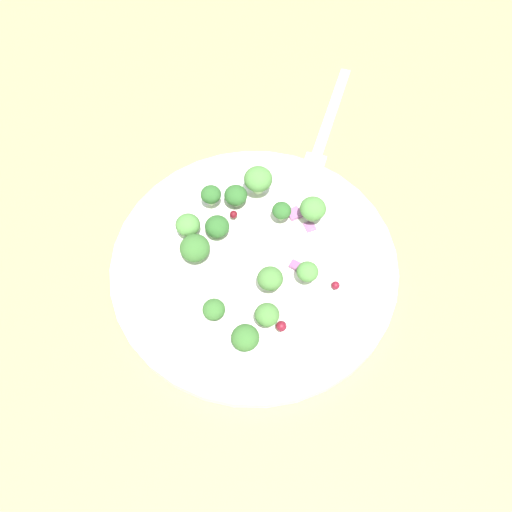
# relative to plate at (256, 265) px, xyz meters

# --- Properties ---
(ground_plane) EXTENTS (1.80, 1.80, 0.02)m
(ground_plane) POSITION_rel_plate_xyz_m (0.02, -0.00, -0.02)
(ground_plane) COLOR tan
(plate) EXTENTS (0.29, 0.29, 0.02)m
(plate) POSITION_rel_plate_xyz_m (0.00, 0.00, 0.00)
(plate) COLOR white
(plate) RESTS_ON ground_plane
(dressing_pool) EXTENTS (0.17, 0.17, 0.00)m
(dressing_pool) POSITION_rel_plate_xyz_m (0.00, -0.00, 0.00)
(dressing_pool) COLOR white
(dressing_pool) RESTS_ON plate
(broccoli_floret_0) EXTENTS (0.02, 0.02, 0.02)m
(broccoli_floret_0) POSITION_rel_plate_xyz_m (-0.05, -0.03, 0.02)
(broccoli_floret_0) COLOR #ADD18E
(broccoli_floret_0) RESTS_ON plate
(broccoli_floret_1) EXTENTS (0.02, 0.02, 0.02)m
(broccoli_floret_1) POSITION_rel_plate_xyz_m (0.00, 0.03, 0.03)
(broccoli_floret_1) COLOR #ADD18E
(broccoli_floret_1) RESTS_ON plate
(broccoli_floret_2) EXTENTS (0.02, 0.02, 0.02)m
(broccoli_floret_2) POSITION_rel_plate_xyz_m (-0.01, -0.07, 0.02)
(broccoli_floret_2) COLOR #8EB77A
(broccoli_floret_2) RESTS_ON plate
(broccoli_floret_3) EXTENTS (0.03, 0.03, 0.03)m
(broccoli_floret_3) POSITION_rel_plate_xyz_m (0.05, -0.03, 0.02)
(broccoli_floret_3) COLOR #ADD18E
(broccoli_floret_3) RESTS_ON plate
(broccoli_floret_4) EXTENTS (0.02, 0.02, 0.02)m
(broccoli_floret_4) POSITION_rel_plate_xyz_m (0.06, 0.03, 0.02)
(broccoli_floret_4) COLOR #ADD18E
(broccoli_floret_4) RESTS_ON plate
(broccoli_floret_5) EXTENTS (0.02, 0.02, 0.02)m
(broccoli_floret_5) POSITION_rel_plate_xyz_m (-0.03, 0.04, 0.02)
(broccoli_floret_5) COLOR #9EC684
(broccoli_floret_5) RESTS_ON plate
(broccoli_floret_6) EXTENTS (0.03, 0.03, 0.03)m
(broccoli_floret_6) POSITION_rel_plate_xyz_m (-0.04, -0.08, 0.03)
(broccoli_floret_6) COLOR #ADD18E
(broccoli_floret_6) RESTS_ON plate
(broccoli_floret_7) EXTENTS (0.02, 0.02, 0.02)m
(broccoli_floret_7) POSITION_rel_plate_xyz_m (0.02, -0.05, 0.02)
(broccoli_floret_7) COLOR #8EB77A
(broccoli_floret_7) RESTS_ON plate
(broccoli_floret_8) EXTENTS (0.02, 0.02, 0.03)m
(broccoli_floret_8) POSITION_rel_plate_xyz_m (0.05, -0.06, 0.02)
(broccoli_floret_8) COLOR #8EB77A
(broccoli_floret_8) RESTS_ON plate
(broccoli_floret_9) EXTENTS (0.03, 0.03, 0.03)m
(broccoli_floret_9) POSITION_rel_plate_xyz_m (0.05, 0.07, 0.02)
(broccoli_floret_9) COLOR #ADD18E
(broccoli_floret_9) RESTS_ON plate
(broccoli_floret_10) EXTENTS (0.02, 0.02, 0.02)m
(broccoli_floret_10) POSITION_rel_plate_xyz_m (0.02, 0.06, 0.02)
(broccoli_floret_10) COLOR #8EB77A
(broccoli_floret_10) RESTS_ON plate
(broccoli_floret_11) EXTENTS (0.02, 0.02, 0.02)m
(broccoli_floret_11) POSITION_rel_plate_xyz_m (0.01, -0.08, 0.02)
(broccoli_floret_11) COLOR #ADD18E
(broccoli_floret_11) RESTS_ON plate
(broccoli_floret_12) EXTENTS (0.03, 0.03, 0.03)m
(broccoli_floret_12) POSITION_rel_plate_xyz_m (-0.07, -0.02, 0.03)
(broccoli_floret_12) COLOR #9EC684
(broccoli_floret_12) RESTS_ON plate
(cranberry_0) EXTENTS (0.01, 0.01, 0.01)m
(cranberry_0) POSITION_rel_plate_xyz_m (0.04, 0.07, 0.01)
(cranberry_0) COLOR maroon
(cranberry_0) RESTS_ON plate
(cranberry_1) EXTENTS (0.01, 0.01, 0.01)m
(cranberry_1) POSITION_rel_plate_xyz_m (-0.00, -0.06, 0.01)
(cranberry_1) COLOR maroon
(cranberry_1) RESTS_ON plate
(cranberry_2) EXTENTS (0.01, 0.01, 0.01)m
(cranberry_2) POSITION_rel_plate_xyz_m (-0.06, 0.06, 0.01)
(cranberry_2) COLOR maroon
(cranberry_2) RESTS_ON plate
(cranberry_3) EXTENTS (0.01, 0.01, 0.01)m
(cranberry_3) POSITION_rel_plate_xyz_m (0.01, 0.07, 0.01)
(cranberry_3) COLOR maroon
(cranberry_3) RESTS_ON plate
(onion_bit_0) EXTENTS (0.01, 0.01, 0.00)m
(onion_bit_0) POSITION_rel_plate_xyz_m (-0.06, -0.03, 0.01)
(onion_bit_0) COLOR #A35B93
(onion_bit_0) RESTS_ON plate
(onion_bit_1) EXTENTS (0.01, 0.01, 0.00)m
(onion_bit_1) POSITION_rel_plate_xyz_m (-0.07, -0.01, 0.01)
(onion_bit_1) COLOR #A35B93
(onion_bit_1) RESTS_ON plate
(onion_bit_2) EXTENTS (0.01, 0.01, 0.00)m
(onion_bit_2) POSITION_rel_plate_xyz_m (-0.03, 0.02, 0.01)
(onion_bit_2) COLOR #934C84
(onion_bit_2) RESTS_ON plate
(fork) EXTENTS (0.14, 0.15, 0.01)m
(fork) POSITION_rel_plate_xyz_m (-0.16, -0.13, -0.01)
(fork) COLOR silver
(fork) RESTS_ON ground_plane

